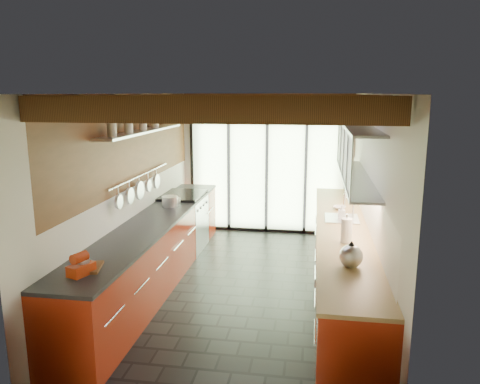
{
  "coord_description": "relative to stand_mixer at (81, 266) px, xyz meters",
  "views": [
    {
      "loc": [
        0.88,
        -5.93,
        2.61
      ],
      "look_at": [
        -0.14,
        0.4,
        1.25
      ],
      "focal_mm": 35.0,
      "sensor_mm": 36.0,
      "label": 1
    }
  ],
  "objects": [
    {
      "name": "right_counter",
      "position": [
        2.54,
        2.04,
        -0.55
      ],
      "size": [
        0.68,
        5.0,
        0.92
      ],
      "color": "maroon",
      "rests_on": "ground"
    },
    {
      "name": "glass_door",
      "position": [
        1.27,
        4.73,
        0.65
      ],
      "size": [
        2.95,
        0.1,
        2.9
      ],
      "color": "#C6EAAD",
      "rests_on": "ground"
    },
    {
      "name": "left_wall_fixtures",
      "position": [
        -0.2,
        2.22,
        0.84
      ],
      "size": [
        0.28,
        2.6,
        0.96
      ],
      "color": "silver",
      "rests_on": "ground"
    },
    {
      "name": "bowl",
      "position": [
        2.54,
        2.99,
        -0.07
      ],
      "size": [
        0.22,
        0.22,
        0.05
      ],
      "primitive_type": "imported",
      "rotation": [
        0.0,
        0.0,
        -0.23
      ],
      "color": "silver",
      "rests_on": "right_counter"
    },
    {
      "name": "ceiling_beams",
      "position": [
        1.27,
        2.42,
        1.45
      ],
      "size": [
        3.14,
        5.06,
        4.9
      ],
      "color": "#593316",
      "rests_on": "ground"
    },
    {
      "name": "range_stove",
      "position": [
        -0.01,
        3.49,
        -0.54
      ],
      "size": [
        0.66,
        0.9,
        0.97
      ],
      "color": "silver",
      "rests_on": "ground"
    },
    {
      "name": "pot_large",
      "position": [
        0.0,
        2.77,
        -0.01
      ],
      "size": [
        0.29,
        0.29,
        0.15
      ],
      "primitive_type": "cylinder",
      "rotation": [
        0.0,
        0.0,
        -0.23
      ],
      "color": "silver",
      "rests_on": "left_counter"
    },
    {
      "name": "left_counter",
      "position": [
        -0.01,
        2.04,
        -0.55
      ],
      "size": [
        0.68,
        5.0,
        0.92
      ],
      "color": "maroon",
      "rests_on": "ground"
    },
    {
      "name": "soap_bottle",
      "position": [
        2.54,
        2.4,
        0.02
      ],
      "size": [
        0.1,
        0.1,
        0.21
      ],
      "primitive_type": "imported",
      "rotation": [
        0.0,
        0.0,
        -0.08
      ],
      "color": "silver",
      "rests_on": "right_counter"
    },
    {
      "name": "sink_assembly",
      "position": [
        2.56,
        2.44,
        -0.05
      ],
      "size": [
        0.45,
        0.52,
        0.43
      ],
      "color": "silver",
      "rests_on": "right_counter"
    },
    {
      "name": "paper_towel",
      "position": [
        2.54,
        1.39,
        0.05
      ],
      "size": [
        0.14,
        0.14,
        0.34
      ],
      "color": "white",
      "rests_on": "right_counter"
    },
    {
      "name": "cutting_board",
      "position": [
        0.0,
        0.15,
        -0.08
      ],
      "size": [
        0.29,
        0.36,
        0.03
      ],
      "primitive_type": "cube",
      "rotation": [
        0.0,
        0.0,
        0.23
      ],
      "color": "brown",
      "rests_on": "left_counter"
    },
    {
      "name": "stand_mixer",
      "position": [
        0.0,
        0.0,
        0.0
      ],
      "size": [
        0.22,
        0.28,
        0.23
      ],
      "color": "#B3300E",
      "rests_on": "left_counter"
    },
    {
      "name": "upper_cabinets_right",
      "position": [
        2.7,
        2.34,
        0.84
      ],
      "size": [
        0.34,
        3.0,
        3.0
      ],
      "color": "silver",
      "rests_on": "ground"
    },
    {
      "name": "pot_small",
      "position": [
        0.0,
        2.87,
        -0.04
      ],
      "size": [
        0.33,
        0.33,
        0.1
      ],
      "primitive_type": "cylinder",
      "rotation": [
        0.0,
        0.0,
        -0.37
      ],
      "color": "silver",
      "rests_on": "left_counter"
    },
    {
      "name": "room_shell",
      "position": [
        1.27,
        2.04,
        0.64
      ],
      "size": [
        5.5,
        5.5,
        5.5
      ],
      "color": "silver",
      "rests_on": "ground"
    },
    {
      "name": "ground",
      "position": [
        1.27,
        2.04,
        -1.01
      ],
      "size": [
        5.5,
        5.5,
        0.0
      ],
      "primitive_type": "plane",
      "color": "black",
      "rests_on": "ground"
    },
    {
      "name": "kettle",
      "position": [
        2.54,
        0.62,
        0.03
      ],
      "size": [
        0.25,
        0.3,
        0.28
      ],
      "color": "silver",
      "rests_on": "right_counter"
    }
  ]
}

